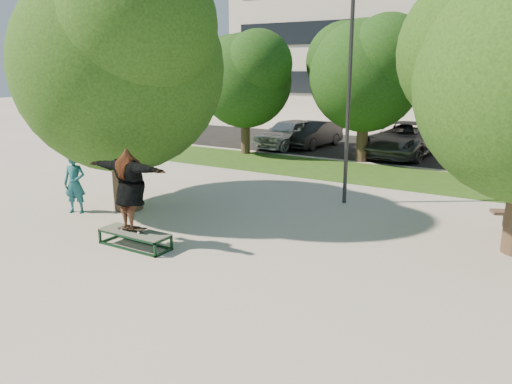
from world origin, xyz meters
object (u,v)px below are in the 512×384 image
Objects in this scene: car_grey at (404,139)px; lamppost at (349,100)px; car_dark at (313,135)px; car_silver_a at (289,133)px; bystander at (75,183)px; grind_box at (135,239)px; tree_left at (119,55)px.

lamppost is at bearing -81.41° from car_grey.
car_dark is 0.71× the size of car_grey.
car_grey is at bearing 15.15° from car_silver_a.
bystander is 15.46m from car_grey.
car_grey is at bearing 3.73° from car_dark.
car_dark is at bearing 100.28° from grind_box.
car_silver_a is 1.09× the size of car_dark.
lamppost is at bearing 36.42° from tree_left.
tree_left is at bearing -143.58° from lamppost.
tree_left is 3.95× the size of grind_box.
car_grey is (1.92, 15.66, 0.61)m from grind_box.
tree_left is 6.70m from lamppost.
car_dark is (-5.57, 9.57, -2.48)m from lamppost.
lamppost is at bearing 15.34° from bystander.
grind_box is 16.09m from car_dark.
car_dark is (0.62, 14.64, -0.20)m from bystander.
lamppost is 1.07× the size of car_grey.
car_grey reaches higher than car_silver_a.
tree_left reaches higher than car_silver_a.
bystander reaches higher than car_silver_a.
car_dark is at bearing 63.62° from bystander.
car_grey is at bearing 45.55° from bystander.
car_silver_a is (-3.88, 15.02, 0.56)m from grind_box.
car_dark is at bearing 47.25° from car_silver_a.
car_grey is at bearing 71.27° from tree_left.
grind_box is at bearing -74.06° from car_dark.
tree_left is 13.99m from car_dark.
car_silver_a is at bearing 104.50° from grind_box.
bystander is at bearing -140.72° from lamppost.
grind_box is 1.04× the size of bystander.
lamppost is at bearing 66.65° from grind_box.
car_silver_a is 0.77× the size of car_grey.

